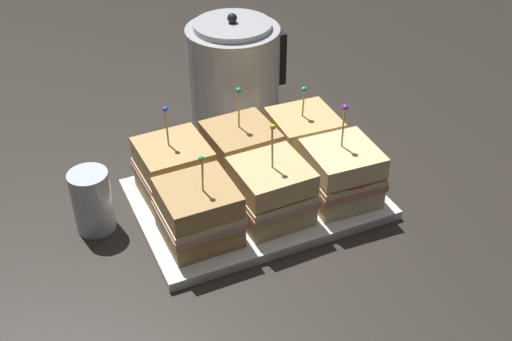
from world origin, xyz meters
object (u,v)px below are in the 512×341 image
at_px(sandwich_front_right, 341,174).
at_px(sandwich_back_center, 240,153).
at_px(sandwich_front_center, 270,192).
at_px(sandwich_back_right, 303,138).
at_px(sandwich_front_left, 198,213).
at_px(sandwich_back_left, 174,170).
at_px(drinking_glass, 92,201).
at_px(kettle_steel, 234,70).
at_px(serving_platter, 256,199).

bearing_deg(sandwich_front_right, sandwich_back_center, 135.38).
relative_size(sandwich_front_center, sandwich_back_right, 1.15).
relative_size(sandwich_front_left, sandwich_back_center, 0.90).
xyz_separation_m(sandwich_back_left, drinking_glass, (-0.15, -0.01, -0.01)).
relative_size(sandwich_back_left, drinking_glass, 1.56).
relative_size(sandwich_front_left, kettle_steel, 0.71).
distance_m(sandwich_back_center, sandwich_back_right, 0.13).
bearing_deg(sandwich_back_left, sandwich_back_center, 1.03).
xyz_separation_m(sandwich_back_left, sandwich_back_center, (0.13, 0.00, 0.00)).
bearing_deg(sandwich_back_left, sandwich_front_left, -90.53).
bearing_deg(sandwich_front_left, sandwich_back_right, 25.96).
bearing_deg(sandwich_front_center, kettle_steel, 76.05).
height_order(sandwich_front_center, kettle_steel, kettle_steel).
relative_size(serving_platter, sandwich_front_left, 2.59).
bearing_deg(sandwich_front_center, sandwich_back_center, 90.09).
bearing_deg(sandwich_front_left, serving_platter, 25.36).
distance_m(sandwich_front_right, sandwich_back_center, 0.19).
xyz_separation_m(sandwich_front_left, sandwich_back_center, (0.13, 0.13, 0.00)).
xyz_separation_m(sandwich_front_center, sandwich_front_right, (0.13, -0.00, 0.00)).
xyz_separation_m(sandwich_front_left, sandwich_front_right, (0.26, -0.01, 0.00)).
xyz_separation_m(sandwich_back_center, drinking_glass, (-0.27, -0.01, -0.01)).
height_order(sandwich_front_center, sandwich_back_left, sandwich_front_center).
bearing_deg(serving_platter, sandwich_front_left, -154.64).
distance_m(sandwich_front_center, sandwich_back_center, 0.13).
xyz_separation_m(sandwich_front_left, kettle_steel, (0.22, 0.37, 0.04)).
xyz_separation_m(sandwich_front_right, sandwich_back_right, (-0.00, 0.13, -0.00)).
distance_m(serving_platter, sandwich_front_left, 0.15).
bearing_deg(sandwich_back_right, serving_platter, -153.43).
xyz_separation_m(sandwich_back_left, kettle_steel, (0.22, 0.25, 0.03)).
height_order(sandwich_back_left, drinking_glass, sandwich_back_left).
height_order(sandwich_front_left, sandwich_front_center, sandwich_front_center).
bearing_deg(kettle_steel, sandwich_back_left, -131.16).
height_order(sandwich_front_left, drinking_glass, sandwich_front_left).
bearing_deg(sandwich_back_right, sandwich_back_center, 178.98).
relative_size(sandwich_back_center, sandwich_back_right, 1.14).
height_order(sandwich_back_center, drinking_glass, sandwich_back_center).
distance_m(sandwich_front_right, kettle_steel, 0.38).
bearing_deg(sandwich_back_right, drinking_glass, -178.56).
relative_size(serving_platter, sandwich_back_left, 2.41).
bearing_deg(sandwich_front_left, sandwich_front_right, -1.13).
bearing_deg(sandwich_front_right, sandwich_front_center, 177.96).
height_order(kettle_steel, drinking_glass, kettle_steel).
bearing_deg(sandwich_back_right, kettle_steel, 98.10).
bearing_deg(sandwich_back_right, sandwich_front_center, -135.91).
xyz_separation_m(sandwich_front_center, sandwich_back_right, (0.13, 0.12, -0.00)).
xyz_separation_m(sandwich_front_center, sandwich_back_center, (-0.00, 0.13, 0.00)).
relative_size(sandwich_front_right, sandwich_back_center, 1.01).
bearing_deg(sandwich_back_center, serving_platter, -87.96).
xyz_separation_m(sandwich_back_right, drinking_glass, (-0.40, -0.01, -0.01)).
distance_m(sandwich_front_left, kettle_steel, 0.44).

